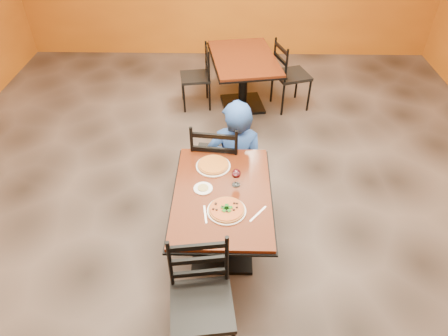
{
  "coord_description": "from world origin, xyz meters",
  "views": [
    {
      "loc": [
        0.06,
        -2.91,
        3.01
      ],
      "look_at": [
        0.01,
        -0.3,
        0.85
      ],
      "focal_mm": 31.92,
      "sensor_mm": 36.0,
      "label": 1
    }
  ],
  "objects_px": {
    "pizza_far": "(213,165)",
    "table_main": "(222,209)",
    "chair_main_near": "(202,307)",
    "side_plate": "(203,188)",
    "table_second": "(243,70)",
    "chair_main_far": "(217,159)",
    "diner": "(236,151)",
    "chair_second_right": "(292,75)",
    "pizza_main": "(227,209)",
    "wine_glass": "(236,177)",
    "plate_far": "(213,166)",
    "chair_second_left": "(195,77)",
    "plate_main": "(227,211)"
  },
  "relations": [
    {
      "from": "table_second",
      "to": "diner",
      "type": "height_order",
      "value": "diner"
    },
    {
      "from": "table_second",
      "to": "side_plate",
      "type": "relative_size",
      "value": 8.76
    },
    {
      "from": "chair_main_near",
      "to": "chair_main_far",
      "type": "relative_size",
      "value": 0.96
    },
    {
      "from": "table_main",
      "to": "pizza_far",
      "type": "bearing_deg",
      "value": 104.64
    },
    {
      "from": "diner",
      "to": "pizza_main",
      "type": "height_order",
      "value": "diner"
    },
    {
      "from": "plate_far",
      "to": "pizza_main",
      "type": "bearing_deg",
      "value": -76.96
    },
    {
      "from": "chair_main_near",
      "to": "chair_second_right",
      "type": "xyz_separation_m",
      "value": [
        1.02,
        3.56,
        -0.0
      ]
    },
    {
      "from": "chair_second_right",
      "to": "pizza_far",
      "type": "relative_size",
      "value": 3.45
    },
    {
      "from": "table_second",
      "to": "pizza_far",
      "type": "xyz_separation_m",
      "value": [
        -0.32,
        -2.34,
        0.21
      ]
    },
    {
      "from": "chair_main_near",
      "to": "side_plate",
      "type": "xyz_separation_m",
      "value": [
        -0.04,
        0.93,
        0.27
      ]
    },
    {
      "from": "table_main",
      "to": "wine_glass",
      "type": "bearing_deg",
      "value": 40.84
    },
    {
      "from": "table_main",
      "to": "table_second",
      "type": "relative_size",
      "value": 0.88
    },
    {
      "from": "chair_main_far",
      "to": "diner",
      "type": "xyz_separation_m",
      "value": [
        0.19,
        0.04,
        0.07
      ]
    },
    {
      "from": "table_main",
      "to": "plate_far",
      "type": "bearing_deg",
      "value": 104.64
    },
    {
      "from": "pizza_main",
      "to": "side_plate",
      "type": "height_order",
      "value": "pizza_main"
    },
    {
      "from": "chair_main_near",
      "to": "pizza_far",
      "type": "xyz_separation_m",
      "value": [
        0.03,
        1.23,
        0.29
      ]
    },
    {
      "from": "table_second",
      "to": "plate_main",
      "type": "relative_size",
      "value": 4.52
    },
    {
      "from": "table_second",
      "to": "chair_main_near",
      "type": "xyz_separation_m",
      "value": [
        -0.35,
        -3.56,
        -0.07
      ]
    },
    {
      "from": "table_second",
      "to": "wine_glass",
      "type": "bearing_deg",
      "value": -92.53
    },
    {
      "from": "side_plate",
      "to": "chair_second_left",
      "type": "bearing_deg",
      "value": 96.16
    },
    {
      "from": "pizza_main",
      "to": "plate_far",
      "type": "xyz_separation_m",
      "value": [
        -0.13,
        0.55,
        -0.02
      ]
    },
    {
      "from": "table_second",
      "to": "side_plate",
      "type": "height_order",
      "value": "side_plate"
    },
    {
      "from": "plate_far",
      "to": "pizza_far",
      "type": "distance_m",
      "value": 0.02
    },
    {
      "from": "plate_main",
      "to": "wine_glass",
      "type": "xyz_separation_m",
      "value": [
        0.07,
        0.31,
        0.08
      ]
    },
    {
      "from": "pizza_far",
      "to": "side_plate",
      "type": "bearing_deg",
      "value": -103.62
    },
    {
      "from": "table_main",
      "to": "chair_main_near",
      "type": "bearing_deg",
      "value": -97.82
    },
    {
      "from": "table_main",
      "to": "side_plate",
      "type": "distance_m",
      "value": 0.26
    },
    {
      "from": "table_main",
      "to": "plate_far",
      "type": "distance_m",
      "value": 0.4
    },
    {
      "from": "pizza_main",
      "to": "pizza_far",
      "type": "bearing_deg",
      "value": 103.04
    },
    {
      "from": "pizza_main",
      "to": "wine_glass",
      "type": "height_order",
      "value": "wine_glass"
    },
    {
      "from": "diner",
      "to": "pizza_far",
      "type": "xyz_separation_m",
      "value": [
        -0.21,
        -0.45,
        0.19
      ]
    },
    {
      "from": "table_main",
      "to": "chair_second_left",
      "type": "bearing_deg",
      "value": 99.45
    },
    {
      "from": "pizza_far",
      "to": "table_main",
      "type": "bearing_deg",
      "value": -75.36
    },
    {
      "from": "chair_main_near",
      "to": "side_plate",
      "type": "relative_size",
      "value": 6.06
    },
    {
      "from": "chair_second_left",
      "to": "side_plate",
      "type": "height_order",
      "value": "chair_second_left"
    },
    {
      "from": "table_second",
      "to": "table_main",
      "type": "bearing_deg",
      "value": -94.86
    },
    {
      "from": "table_second",
      "to": "diner",
      "type": "xyz_separation_m",
      "value": [
        -0.11,
        -1.88,
        0.02
      ]
    },
    {
      "from": "chair_second_left",
      "to": "wine_glass",
      "type": "xyz_separation_m",
      "value": [
        0.56,
        -2.58,
        0.4
      ]
    },
    {
      "from": "chair_main_far",
      "to": "chair_second_right",
      "type": "height_order",
      "value": "chair_main_far"
    },
    {
      "from": "pizza_main",
      "to": "table_main",
      "type": "bearing_deg",
      "value": 100.45
    },
    {
      "from": "diner",
      "to": "table_second",
      "type": "bearing_deg",
      "value": -90.01
    },
    {
      "from": "plate_main",
      "to": "pizza_far",
      "type": "xyz_separation_m",
      "value": [
        -0.13,
        0.55,
        0.02
      ]
    },
    {
      "from": "chair_second_right",
      "to": "pizza_main",
      "type": "height_order",
      "value": "chair_second_right"
    },
    {
      "from": "chair_main_near",
      "to": "wine_glass",
      "type": "distance_m",
      "value": 1.07
    },
    {
      "from": "chair_main_far",
      "to": "wine_glass",
      "type": "height_order",
      "value": "chair_main_far"
    },
    {
      "from": "chair_main_near",
      "to": "pizza_far",
      "type": "distance_m",
      "value": 1.26
    },
    {
      "from": "table_second",
      "to": "side_plate",
      "type": "distance_m",
      "value": 2.67
    },
    {
      "from": "diner",
      "to": "pizza_main",
      "type": "xyz_separation_m",
      "value": [
        -0.08,
        -1.01,
        0.19
      ]
    },
    {
      "from": "side_plate",
      "to": "table_main",
      "type": "bearing_deg",
      "value": -14.6
    },
    {
      "from": "table_main",
      "to": "plate_far",
      "type": "height_order",
      "value": "plate_far"
    }
  ]
}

